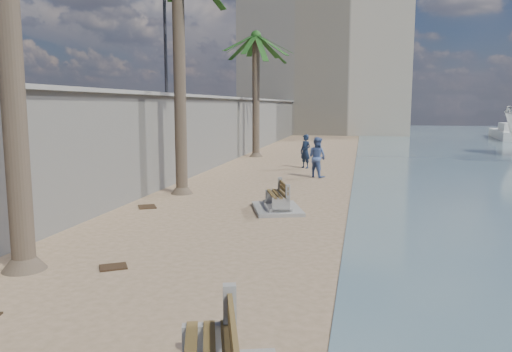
{
  "coord_description": "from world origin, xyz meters",
  "views": [
    {
      "loc": [
        2.35,
        -6.33,
        3.14
      ],
      "look_at": [
        -0.5,
        7.0,
        1.2
      ],
      "focal_mm": 35.0,
      "sensor_mm": 36.0,
      "label": 1
    }
  ],
  "objects": [
    {
      "name": "wall_cap",
      "position": [
        -5.2,
        20.0,
        3.55
      ],
      "size": [
        0.8,
        70.0,
        0.12
      ],
      "primitive_type": "cube",
      "color": "gray",
      "rests_on": "seawall"
    },
    {
      "name": "palm_back",
      "position": [
        -4.05,
        23.57,
        7.14
      ],
      "size": [
        5.0,
        5.0,
        8.15
      ],
      "color": "brown",
      "rests_on": "ground_plane"
    },
    {
      "name": "end_building",
      "position": [
        -2.0,
        52.0,
        7.0
      ],
      "size": [
        18.0,
        12.0,
        14.0
      ],
      "primitive_type": "cube",
      "color": "#B7AA93",
      "rests_on": "ground_plane"
    },
    {
      "name": "debris_d",
      "position": [
        -2.33,
        2.25,
        0.01
      ],
      "size": [
        0.65,
        0.62,
        0.03
      ],
      "primitive_type": "cube",
      "rotation": [
        0.0,
        0.0,
        3.7
      ],
      "color": "#382616",
      "rests_on": "ground_plane"
    },
    {
      "name": "yacht_far",
      "position": [
        16.1,
        44.98,
        0.35
      ],
      "size": [
        3.71,
        9.94,
        1.5
      ],
      "primitive_type": null,
      "rotation": [
        0.0,
        0.0,
        1.47
      ],
      "color": "silver",
      "rests_on": "bay_water"
    },
    {
      "name": "person_a",
      "position": [
        -0.43,
        18.54,
        0.97
      ],
      "size": [
        0.85,
        0.81,
        1.95
      ],
      "primitive_type": "imported",
      "rotation": [
        0.0,
        0.0,
        -0.66
      ],
      "color": "#15223B",
      "rests_on": "ground_plane"
    },
    {
      "name": "seawall",
      "position": [
        -5.2,
        20.0,
        1.75
      ],
      "size": [
        0.45,
        70.0,
        3.5
      ],
      "primitive_type": "cube",
      "color": "gray",
      "rests_on": "ground_plane"
    },
    {
      "name": "streetlight",
      "position": [
        -5.1,
        12.0,
        6.64
      ],
      "size": [
        0.28,
        0.28,
        5.12
      ],
      "color": "#2D2D33",
      "rests_on": "wall_cap"
    },
    {
      "name": "debris_c",
      "position": [
        -4.13,
        7.81,
        0.01
      ],
      "size": [
        0.77,
        0.81,
        0.03
      ],
      "primitive_type": "cube",
      "rotation": [
        0.0,
        0.0,
        5.25
      ],
      "color": "#382616",
      "rests_on": "ground_plane"
    },
    {
      "name": "ground_plane",
      "position": [
        0.0,
        0.0,
        0.0
      ],
      "size": [
        140.0,
        140.0,
        0.0
      ],
      "primitive_type": "plane",
      "color": "#987A5D"
    },
    {
      "name": "person_b",
      "position": [
        0.43,
        15.43,
        0.98
      ],
      "size": [
        1.19,
        1.14,
        1.96
      ],
      "primitive_type": "imported",
      "rotation": [
        0.0,
        0.0,
        2.53
      ],
      "color": "#475E94",
      "rests_on": "ground_plane"
    },
    {
      "name": "bench_far",
      "position": [
        -0.1,
        8.17,
        0.36
      ],
      "size": [
        1.88,
        2.28,
        0.82
      ],
      "color": "gray",
      "rests_on": "ground_plane"
    }
  ]
}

